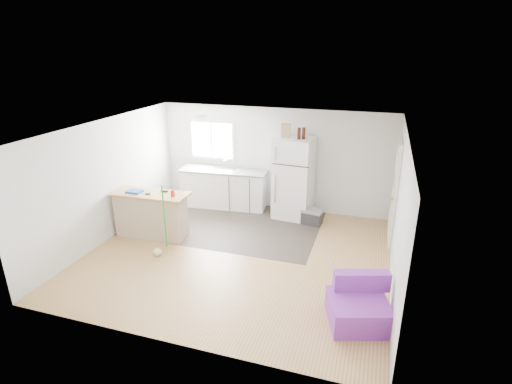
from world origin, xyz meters
TOP-DOWN VIEW (x-y plane):
  - room at (0.00, 0.00)m, footprint 5.51×5.01m
  - vinyl_zone at (-0.73, 1.25)m, footprint 4.05×2.50m
  - window at (-1.55, 2.49)m, footprint 1.18×0.06m
  - interior_door at (2.72, 1.55)m, footprint 0.11×0.92m
  - ceiling_fixture at (-1.20, 1.20)m, footprint 0.30×0.30m
  - kitchen_cabinets at (-1.15, 2.18)m, footprint 2.13×0.83m
  - peninsula at (-1.96, 0.23)m, footprint 1.56×0.65m
  - refrigerator at (0.58, 2.10)m, footprint 0.86×0.82m
  - cooler at (1.08, 1.79)m, footprint 0.48×0.37m
  - purple_seat at (2.30, -1.28)m, footprint 1.00×0.98m
  - cleaner_jug at (-1.40, 0.09)m, footprint 0.14×0.11m
  - mop at (-1.41, -0.44)m, footprint 0.33×0.38m
  - red_cup at (-1.42, 0.22)m, footprint 0.09×0.09m
  - blue_tray at (-2.26, 0.17)m, footprint 0.30×0.22m
  - tool_a at (-1.69, 0.37)m, footprint 0.15×0.09m
  - tool_b at (-1.93, 0.14)m, footprint 0.11×0.07m
  - cardboard_box at (0.38, 2.08)m, footprint 0.21×0.13m
  - bottle_left at (0.68, 2.00)m, footprint 0.08×0.08m
  - bottle_right at (0.77, 2.06)m, footprint 0.09×0.09m

SIDE VIEW (x-z plane):
  - vinyl_zone at x=-0.73m, z-range 0.00..0.00m
  - cleaner_jug at x=-1.40m, z-range -0.02..0.26m
  - cooler at x=1.08m, z-range 0.00..0.34m
  - mop at x=-1.41m, z-range -0.49..0.95m
  - purple_seat at x=2.30m, z-range -0.09..0.58m
  - kitchen_cabinets at x=-1.15m, z-range -0.13..1.08m
  - peninsula at x=-1.96m, z-range 0.01..0.95m
  - refrigerator at x=0.58m, z-range 0.00..1.83m
  - tool_b at x=-1.93m, z-range 0.95..0.97m
  - tool_a at x=-1.69m, z-range 0.95..0.98m
  - blue_tray at x=-2.26m, z-range 0.95..0.98m
  - red_cup at x=-1.42m, z-range 0.95..1.07m
  - interior_door at x=2.72m, z-range -0.03..2.07m
  - room at x=0.00m, z-range -0.01..2.41m
  - window at x=-1.55m, z-range 1.06..2.04m
  - bottle_left at x=0.68m, z-range 1.83..2.08m
  - bottle_right at x=0.77m, z-range 1.83..2.08m
  - cardboard_box at x=0.38m, z-range 1.83..2.13m
  - ceiling_fixture at x=-1.20m, z-range 2.32..2.40m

